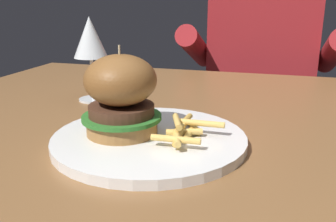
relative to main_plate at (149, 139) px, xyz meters
The scene contains 6 objects.
dining_table 0.18m from the main_plate, 52.82° to the left, with size 1.28×0.93×0.74m.
main_plate is the anchor object (origin of this frame).
burger_sandwich 0.08m from the main_plate, behind, with size 0.12×0.12×0.13m.
fries_pile 0.06m from the main_plate, ahead, with size 0.09×0.13×0.03m.
wine_glass 0.30m from the main_plate, 133.89° to the left, with size 0.07×0.07×0.17m.
diner_person 0.90m from the main_plate, 81.98° to the left, with size 0.51×0.36×1.18m.
Camera 1 is at (0.07, -0.62, 0.95)m, focal length 40.00 mm.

